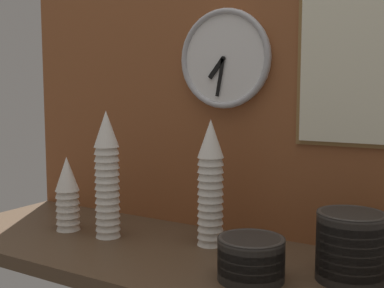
{
  "coord_description": "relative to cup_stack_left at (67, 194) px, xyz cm",
  "views": [
    {
      "loc": [
        73.48,
        -112.68,
        45.76
      ],
      "look_at": [
        3.3,
        4.0,
        30.65
      ],
      "focal_mm": 45.0,
      "sensor_mm": 36.0,
      "label": 1
    }
  ],
  "objects": [
    {
      "name": "cup_stack_left",
      "position": [
        0.0,
        0.0,
        0.0
      ],
      "size": [
        7.81,
        7.81,
        24.42
      ],
      "color": "white",
      "rests_on": "ground_plane"
    },
    {
      "name": "bowl_stack_far_right",
      "position": [
        89.79,
        4.26,
        -3.42
      ],
      "size": [
        16.53,
        16.53,
        16.92
      ],
      "color": "black",
      "rests_on": "ground_plane"
    },
    {
      "name": "wall_tiled_back",
      "position": [
        41.42,
        27.54,
        40.29
      ],
      "size": [
        160.0,
        3.0,
        105.0
      ],
      "color": "brown",
      "rests_on": "ground_plane"
    },
    {
      "name": "bowl_stack_right",
      "position": [
        69.01,
        -7.54,
        -6.62
      ],
      "size": [
        16.53,
        16.53,
        10.53
      ],
      "color": "black",
      "rests_on": "ground_plane"
    },
    {
      "name": "cup_stack_center_right",
      "position": [
        47.74,
        10.59,
        6.56
      ],
      "size": [
        7.81,
        7.81,
        37.55
      ],
      "color": "white",
      "rests_on": "ground_plane"
    },
    {
      "name": "ground_plane",
      "position": [
        41.42,
        1.04,
        -14.21
      ],
      "size": [
        160.0,
        56.0,
        4.0
      ],
      "primitive_type": "cube",
      "color": "#4C3826"
    },
    {
      "name": "menu_board",
      "position": [
        88.07,
        25.39,
        48.11
      ],
      "size": [
        39.43,
        1.32,
        60.41
      ],
      "color": "olive"
    },
    {
      "name": "cup_stack_center_left",
      "position": [
        16.28,
        0.69,
        7.66
      ],
      "size": [
        7.81,
        7.81,
        39.74
      ],
      "color": "white",
      "rests_on": "ground_plane"
    },
    {
      "name": "wall_clock",
      "position": [
        44.88,
        24.5,
        43.5
      ],
      "size": [
        31.2,
        2.7,
        31.2
      ],
      "color": "white"
    }
  ]
}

